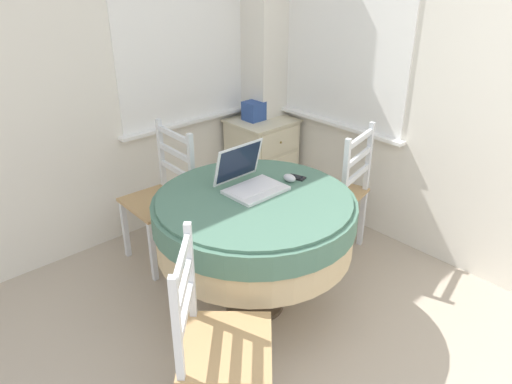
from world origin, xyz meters
name	(u,v)px	position (x,y,z in m)	size (l,w,h in m)	color
corner_room_shell	(285,78)	(1.01, 1.71, 1.28)	(4.09, 4.61, 2.55)	white
round_dining_table	(254,220)	(0.54, 1.46, 0.60)	(1.14, 1.14, 0.74)	#4C3D2D
laptop	(250,180)	(0.59, 1.56, 0.80)	(0.33, 0.31, 0.25)	silver
computer_mouse	(289,178)	(0.83, 1.47, 0.77)	(0.06, 0.09, 0.04)	silver
cell_phone	(297,177)	(0.89, 1.47, 0.75)	(0.08, 0.11, 0.01)	black
dining_chair_near_back_window	(163,199)	(0.45, 2.28, 0.46)	(0.40, 0.44, 0.94)	tan
dining_chair_near_right_window	(338,194)	(1.37, 1.52, 0.46)	(0.51, 0.48, 0.94)	tan
dining_chair_camera_near	(216,344)	(-0.14, 0.96, 0.46)	(0.57, 0.58, 0.94)	tan
corner_cabinet	(262,160)	(1.56, 2.49, 0.36)	(0.49, 0.46, 0.71)	beige
storage_box	(254,111)	(1.51, 2.53, 0.79)	(0.15, 0.14, 0.15)	#2D4C93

